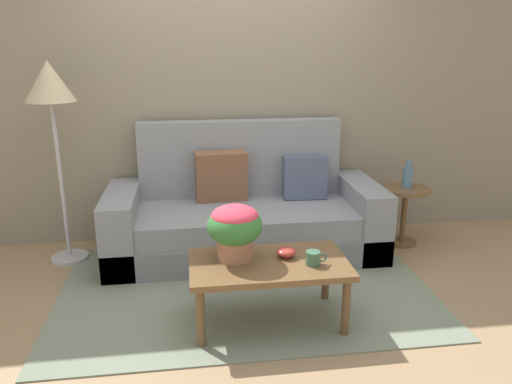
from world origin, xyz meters
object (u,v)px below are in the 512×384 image
Objects in this scene: couch at (245,216)px; coffee_table at (269,269)px; side_table at (405,205)px; floor_lamp at (51,95)px; coffee_mug at (313,258)px; snack_bowl at (286,252)px; table_vase at (408,177)px; potted_plant at (235,227)px.

coffee_table is (0.01, -1.15, 0.05)m from couch.
floor_lamp is (-2.90, 0.06, 1.00)m from side_table.
coffee_table is 0.29m from coffee_mug.
couch is 1.12m from snack_bowl.
coffee_table is 7.94× the size of snack_bowl.
table_vase reaches higher than coffee_table.
snack_bowl is (-1.29, -1.07, 0.10)m from side_table.
side_table reaches higher than coffee_table.
side_table reaches higher than snack_bowl.
coffee_mug is at bearing -16.96° from coffee_table.
couch is 18.13× the size of snack_bowl.
coffee_mug reaches higher than coffee_table.
table_vase is at bearing 52.96° from side_table.
snack_bowl is at bearing -34.81° from floor_lamp.
potted_plant is (-0.21, 0.07, 0.27)m from coffee_table.
snack_bowl is at bearing -140.29° from table_vase.
floor_lamp is 2.16m from snack_bowl.
side_table is (1.41, 1.12, -0.01)m from coffee_table.
side_table is 1.66m from coffee_mug.
couch is 1.41× the size of floor_lamp.
coffee_table is 2.81× the size of potted_plant.
couch is 1.14m from potted_plant.
potted_plant reaches higher than coffee_table.
snack_bowl reaches higher than coffee_table.
couch is at bearing 179.04° from table_vase.
potted_plant is 2.67× the size of coffee_mug.
couch is 4.37× the size of side_table.
coffee_table is 1.80m from side_table.
couch is at bearing 79.92° from potted_plant.
table_vase is (1.30, 1.08, 0.16)m from snack_bowl.
floor_lamp is 12.18× the size of coffee_mug.
side_table is at bearing -1.39° from couch.
potted_plant is at bearing -100.08° from couch.
floor_lamp is at bearing 144.54° from coffee_mug.
potted_plant reaches higher than side_table.
floor_lamp is 3.00m from table_vase.
potted_plant is 2.82× the size of snack_bowl.
couch is at bearing 96.93° from snack_bowl.
side_table is 3.07m from floor_lamp.
potted_plant is 1.46× the size of table_vase.
table_vase is at bearing 46.43° from coffee_mug.
floor_lamp reaches higher than couch.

